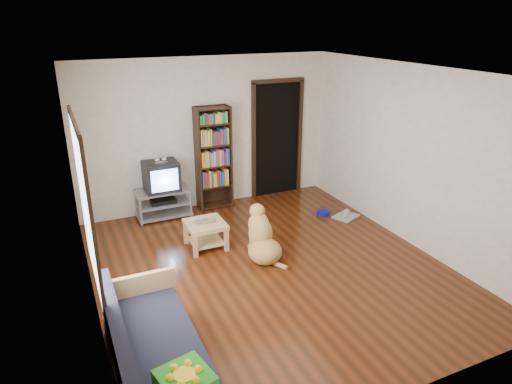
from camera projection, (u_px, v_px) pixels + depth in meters
name	position (u px, v px, depth m)	size (l,w,h in m)	color
ground	(270.00, 268.00, 6.21)	(5.00, 5.00, 0.00)	#53220E
ceiling	(272.00, 72.00, 5.27)	(5.00, 5.00, 0.00)	white
wall_back	(207.00, 134.00, 7.87)	(4.50, 4.50, 0.00)	silver
wall_front	(409.00, 273.00, 3.62)	(4.50, 4.50, 0.00)	silver
wall_left	(82.00, 207.00, 4.88)	(5.00, 5.00, 0.00)	silver
wall_right	(410.00, 156.00, 6.61)	(5.00, 5.00, 0.00)	silver
green_cushion	(185.00, 381.00, 3.64)	(0.40, 0.40, 0.13)	green
laptop	(206.00, 222.00, 6.60)	(0.31, 0.20, 0.02)	white
dog_bowl	(323.00, 213.00, 7.84)	(0.22, 0.22, 0.08)	#14168F
grey_rag	(346.00, 217.00, 7.75)	(0.40, 0.32, 0.03)	#AAAAAA
window	(86.00, 206.00, 4.39)	(0.03, 1.46, 1.70)	white
doorway	(277.00, 136.00, 8.43)	(1.03, 0.05, 2.19)	black
tv_stand	(163.00, 202.00, 7.68)	(0.90, 0.45, 0.50)	#99999E
crt_tv	(161.00, 175.00, 7.53)	(0.55, 0.52, 0.58)	black
bookshelf	(213.00, 153.00, 7.86)	(0.60, 0.30, 1.80)	black
sofa	(154.00, 356.00, 4.23)	(0.80, 1.80, 0.80)	tan
coffee_table	(206.00, 230.00, 6.67)	(0.55, 0.55, 0.40)	tan
dog	(262.00, 239.00, 6.41)	(0.52, 0.93, 0.75)	#BE8449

